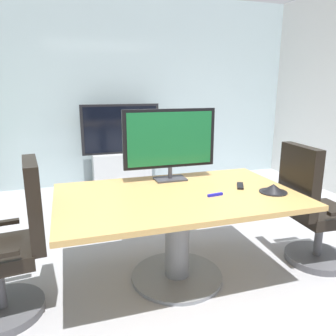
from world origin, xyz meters
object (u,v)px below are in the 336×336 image
object	(u,v)px
office_chair_left	(11,253)
office_chair_right	(312,215)
remote_control	(240,186)
wall_display_unit	(122,160)
tv_monitor	(170,141)
conference_table	(177,216)
conference_phone	(273,189)

from	to	relation	value
office_chair_left	office_chair_right	xyz separation A→B (m)	(2.45, -0.07, 0.00)
office_chair_right	remote_control	xyz separation A→B (m)	(-0.66, 0.14, 0.30)
office_chair_left	wall_display_unit	size ratio (longest dim) A/B	0.83
office_chair_left	tv_monitor	distance (m)	1.51
conference_table	tv_monitor	distance (m)	0.69
conference_phone	remote_control	xyz separation A→B (m)	(-0.17, 0.21, -0.02)
office_chair_right	wall_display_unit	bearing A→B (deg)	26.41
conference_table	remote_control	bearing A→B (deg)	1.40
conference_table	wall_display_unit	xyz separation A→B (m)	(0.01, 2.71, -0.11)
wall_display_unit	remote_control	distance (m)	2.78
office_chair_right	conference_phone	world-z (taller)	office_chair_right
office_chair_left	wall_display_unit	world-z (taller)	wall_display_unit
conference_phone	conference_table	bearing A→B (deg)	164.90
conference_table	conference_phone	world-z (taller)	conference_phone
conference_table	office_chair_right	xyz separation A→B (m)	(1.22, -0.12, -0.09)
remote_control	conference_phone	bearing A→B (deg)	-23.00
wall_display_unit	conference_phone	world-z (taller)	wall_display_unit
wall_display_unit	remote_control	size ratio (longest dim) A/B	7.71
conference_table	tv_monitor	world-z (taller)	tv_monitor
wall_display_unit	office_chair_right	bearing A→B (deg)	-66.80
office_chair_right	conference_phone	bearing A→B (deg)	102.07
tv_monitor	office_chair_right	bearing A→B (deg)	-24.63
wall_display_unit	remote_control	xyz separation A→B (m)	(0.56, -2.70, 0.31)
office_chair_right	tv_monitor	world-z (taller)	tv_monitor
office_chair_right	tv_monitor	size ratio (longest dim) A/B	1.30
office_chair_right	wall_display_unit	distance (m)	3.09
tv_monitor	wall_display_unit	world-z (taller)	tv_monitor
office_chair_right	remote_control	world-z (taller)	office_chair_right
conference_table	office_chair_left	bearing A→B (deg)	-177.68
office_chair_right	conference_table	bearing A→B (deg)	87.42
conference_table	tv_monitor	size ratio (longest dim) A/B	2.23
tv_monitor	wall_display_unit	distance (m)	2.40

